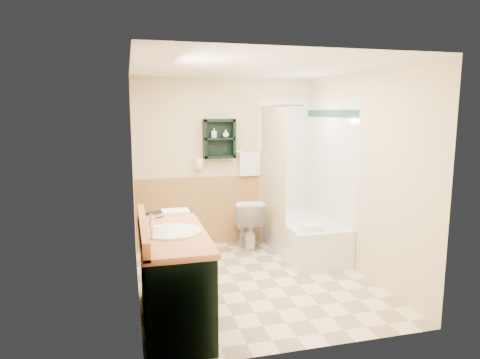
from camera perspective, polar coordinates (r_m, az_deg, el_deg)
name	(u,v)px	position (r m, az deg, el deg)	size (l,w,h in m)	color
floor	(254,280)	(5.08, 1.89, -13.28)	(3.00, 3.00, 0.00)	beige
back_wall	(225,162)	(6.21, -2.07, 2.33)	(2.60, 0.04, 2.40)	beige
left_wall	(132,183)	(4.56, -14.15, -0.44)	(0.04, 3.00, 2.40)	beige
right_wall	(361,173)	(5.28, 15.82, 0.78)	(0.04, 3.00, 2.40)	beige
ceiling	(255,65)	(4.72, 2.05, 15.02)	(2.60, 3.00, 0.04)	white
wainscot_left	(138,248)	(4.72, -13.38, -8.83)	(2.98, 2.98, 1.00)	tan
wainscot_back	(225,210)	(6.30, -1.96, -4.05)	(2.58, 2.58, 1.00)	tan
mirror_frame	(138,160)	(3.97, -13.49, 2.58)	(1.30, 1.30, 1.00)	olive
mirror_glass	(138,160)	(3.97, -13.42, 2.58)	(1.20, 1.20, 0.90)	white
tile_right	(329,177)	(5.94, 11.76, 0.36)	(1.50, 1.50, 2.10)	white
tile_back	(292,170)	(6.49, 6.90, 1.22)	(0.95, 0.95, 2.10)	white
tile_accent	(330,114)	(5.87, 11.94, 8.59)	(1.50, 1.50, 0.10)	#124029
wall_shelf	(219,139)	(6.05, -2.77, 5.47)	(0.45, 0.15, 0.55)	black
hair_dryer	(198,164)	(6.05, -5.58, 2.10)	(0.10, 0.24, 0.18)	white
towel_bar	(249,152)	(6.21, 1.22, 3.72)	(0.40, 0.06, 0.40)	white
curtain_rod	(278,106)	(5.57, 5.06, 9.76)	(0.03, 0.03, 1.60)	silver
shower_curtain	(273,170)	(5.79, 4.36, 1.31)	(1.05, 1.05, 1.70)	beige
vanity	(174,278)	(4.03, -8.82, -12.89)	(0.59, 1.36, 0.86)	black
bathtub	(303,236)	(5.97, 8.42, -7.45)	(0.73, 1.50, 0.49)	silver
toilet	(247,223)	(6.12, 0.93, -5.86)	(0.40, 0.72, 0.71)	silver
counter_towel	(175,212)	(4.56, -8.62, -4.31)	(0.28, 0.22, 0.04)	white
vanity_book	(150,205)	(4.47, -11.96, -3.40)	(0.17, 0.02, 0.23)	black
tub_towel	(311,228)	(5.34, 9.46, -6.35)	(0.23, 0.19, 0.07)	white
soap_bottle_a	(214,135)	(6.02, -3.45, 5.89)	(0.06, 0.13, 0.06)	silver
soap_bottle_b	(226,134)	(6.06, -1.90, 6.03)	(0.09, 0.11, 0.09)	silver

